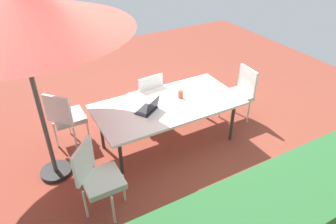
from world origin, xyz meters
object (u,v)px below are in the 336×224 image
at_px(patio_umbrella, 15,13).
at_px(chair_southeast, 66,116).
at_px(chair_northeast, 97,176).
at_px(cup, 181,94).
at_px(chair_west, 239,92).
at_px(chair_south, 147,96).
at_px(dining_table, 168,106).
at_px(laptop, 149,109).

relative_size(patio_umbrella, chair_southeast, 2.61).
bearing_deg(chair_northeast, cup, -21.56).
bearing_deg(cup, chair_west, 178.63).
xyz_separation_m(chair_south, chair_west, (-1.46, 0.66, 0.00)).
relative_size(chair_south, cup, 8.18).
bearing_deg(cup, dining_table, 12.44).
distance_m(chair_northeast, cup, 1.83).
height_order(laptop, cup, laptop).
xyz_separation_m(patio_umbrella, chair_southeast, (-0.37, -0.56, -1.74)).
distance_m(chair_south, chair_northeast, 1.96).
height_order(chair_south, chair_southeast, same).
bearing_deg(chair_south, chair_northeast, 41.76).
distance_m(chair_southeast, laptop, 1.33).
xyz_separation_m(laptop, cup, (-0.60, -0.12, 0.01)).
relative_size(chair_south, chair_northeast, 1.00).
xyz_separation_m(chair_southeast, cup, (-1.63, 0.69, 0.27)).
bearing_deg(cup, chair_northeast, 25.98).
distance_m(laptop, cup, 0.61).
distance_m(dining_table, chair_south, 0.71).
relative_size(chair_south, laptop, 2.43).
distance_m(dining_table, laptop, 0.37).
height_order(chair_west, laptop, same).
height_order(patio_umbrella, cup, patio_umbrella).
distance_m(chair_west, cup, 1.21).
height_order(patio_umbrella, chair_northeast, patio_umbrella).
distance_m(dining_table, chair_southeast, 1.58).
bearing_deg(cup, chair_south, -66.01).
bearing_deg(laptop, chair_northeast, -0.43).
height_order(chair_south, cup, chair_south).
distance_m(dining_table, cup, 0.28).
bearing_deg(patio_umbrella, laptop, 169.94).
bearing_deg(cup, chair_southeast, -22.83).
height_order(chair_south, chair_west, same).
bearing_deg(patio_umbrella, chair_northeast, 112.25).
bearing_deg(laptop, chair_west, 149.05).
bearing_deg(laptop, dining_table, 156.18).
relative_size(patio_umbrella, laptop, 6.35).
height_order(patio_umbrella, laptop, patio_umbrella).
bearing_deg(chair_west, cup, -88.06).
bearing_deg(chair_west, patio_umbrella, -89.55).
height_order(chair_south, chair_northeast, same).
distance_m(chair_south, cup, 0.75).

